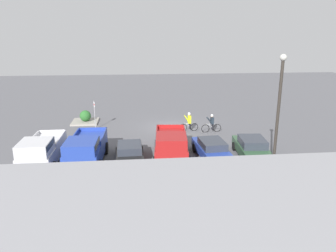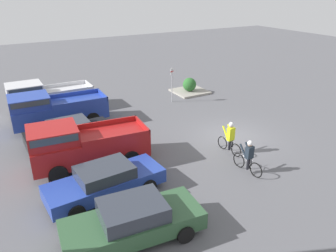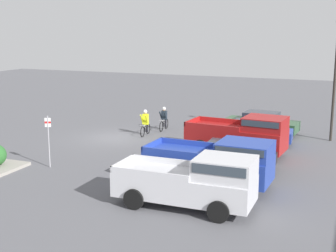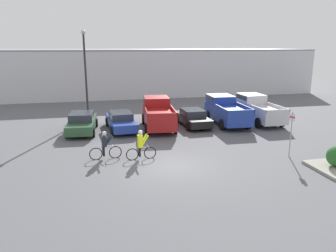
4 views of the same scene
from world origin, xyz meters
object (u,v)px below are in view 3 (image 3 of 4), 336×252
at_px(cyclist_0, 145,122).
at_px(pickup_truck_1, 216,162).
at_px(pickup_truck_0, 242,134).
at_px(sedan_2, 228,155).
at_px(cyclist_1, 164,118).
at_px(sedan_1, 252,132).
at_px(pickup_truck_2, 195,181).
at_px(sedan_0, 261,123).
at_px(fire_lane_sign, 48,137).
at_px(lamppost, 335,71).

bearing_deg(cyclist_0, pickup_truck_1, 41.74).
distance_m(pickup_truck_0, sedan_2, 2.81).
bearing_deg(cyclist_1, cyclist_0, -14.66).
height_order(sedan_1, pickup_truck_1, pickup_truck_1).
xyz_separation_m(pickup_truck_2, cyclist_1, (-12.62, -6.55, -0.30)).
distance_m(pickup_truck_0, pickup_truck_2, 8.37).
xyz_separation_m(sedan_0, sedan_1, (2.80, -0.02, -0.02)).
xyz_separation_m(sedan_0, fire_lane_sign, (11.58, -8.22, 0.85)).
distance_m(sedan_0, pickup_truck_1, 11.22).
relative_size(pickup_truck_1, cyclist_0, 3.26).
bearing_deg(pickup_truck_1, pickup_truck_0, -178.34).
relative_size(cyclist_1, fire_lane_sign, 0.69).
bearing_deg(pickup_truck_1, sedan_2, -176.01).
height_order(sedan_1, lamppost, lamppost).
distance_m(cyclist_1, fire_lane_sign, 10.41).
distance_m(sedan_1, cyclist_1, 6.46).
relative_size(sedan_1, pickup_truck_1, 0.88).
height_order(pickup_truck_0, lamppost, lamppost).
height_order(sedan_0, pickup_truck_1, pickup_truck_1).
distance_m(sedan_0, fire_lane_sign, 14.23).
distance_m(pickup_truck_1, pickup_truck_2, 2.79).
bearing_deg(pickup_truck_0, cyclist_0, -108.72).
xyz_separation_m(sedan_0, pickup_truck_2, (14.00, 0.22, 0.39)).
xyz_separation_m(sedan_2, cyclist_1, (-7.02, -6.37, 0.14)).
bearing_deg(sedan_2, sedan_1, -179.33).
bearing_deg(sedan_0, cyclist_0, -64.23).
bearing_deg(sedan_2, cyclist_0, -126.62).
distance_m(sedan_2, cyclist_1, 9.48).
bearing_deg(lamppost, pickup_truck_1, -20.90).
bearing_deg(sedan_2, sedan_0, -179.71).
xyz_separation_m(pickup_truck_0, cyclist_1, (-4.25, -6.40, -0.34)).
xyz_separation_m(sedan_1, lamppost, (-2.42, 4.40, 3.58)).
relative_size(sedan_1, lamppost, 0.66).
bearing_deg(fire_lane_sign, sedan_2, 111.09).
xyz_separation_m(pickup_truck_1, cyclist_0, (-7.92, -7.06, -0.26)).
bearing_deg(sedan_2, pickup_truck_2, 1.85).
bearing_deg(pickup_truck_0, sedan_1, -177.99).
height_order(sedan_0, cyclist_0, cyclist_0).
height_order(sedan_1, cyclist_0, cyclist_0).
bearing_deg(pickup_truck_1, cyclist_0, -138.26).
bearing_deg(pickup_truck_1, fire_lane_sign, -87.48).
bearing_deg(lamppost, sedan_2, -28.38).
bearing_deg(lamppost, pickup_truck_0, -39.28).
bearing_deg(pickup_truck_2, fire_lane_sign, -105.96).
height_order(sedan_0, lamppost, lamppost).
distance_m(sedan_1, pickup_truck_2, 11.21).
relative_size(sedan_0, pickup_truck_1, 0.87).
bearing_deg(pickup_truck_1, lamppost, 159.10).
distance_m(pickup_truck_1, fire_lane_sign, 8.47).
relative_size(sedan_0, lamppost, 0.66).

